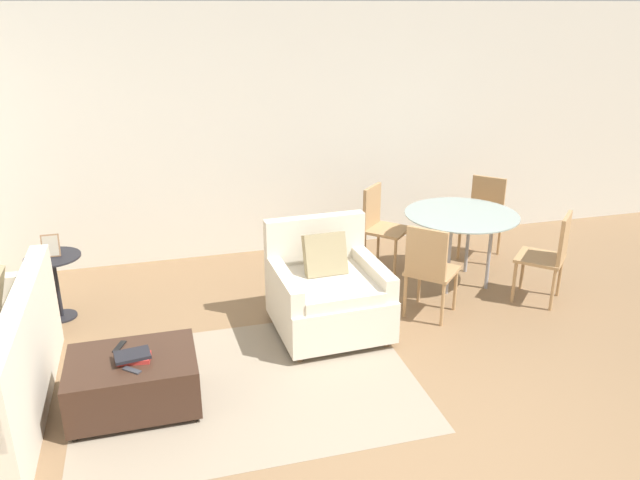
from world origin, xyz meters
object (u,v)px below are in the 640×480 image
Objects in this scene: dining_chair_near_left at (429,266)px; dining_chair_far_left at (380,221)px; tv_remote_primary at (119,347)px; side_table at (55,274)px; tv_remote_secondary at (132,370)px; dining_chair_far_right at (484,212)px; ottoman at (133,380)px; book_stack at (133,357)px; dining_table at (461,221)px; picture_frame at (51,246)px; dining_chair_near_right at (551,252)px; armchair at (327,293)px.

dining_chair_far_left is at bearing 90.00° from dining_chair_near_left.
dining_chair_far_left is at bearing 33.74° from tv_remote_primary.
side_table is 3.29m from dining_chair_far_left.
dining_chair_far_right reaches higher than tv_remote_secondary.
ottoman is at bearing -67.47° from side_table.
book_stack is (0.02, -0.03, 0.21)m from ottoman.
ottoman is 0.99× the size of dining_chair_far_right.
dining_chair_far_right is at bearing 45.00° from dining_chair_near_left.
dining_table is 0.90m from dining_chair_far_right.
dining_table is (3.89, -0.26, -0.04)m from picture_frame.
dining_chair_near_right is at bearing 10.96° from book_stack.
tv_remote_primary is 1.57m from picture_frame.
dining_chair_far_left reaches higher than tv_remote_secondary.
picture_frame is at bearing 112.75° from book_stack.
tv_remote_primary is 1.24× the size of tv_remote_secondary.
ottoman is 3.45× the size of book_stack.
dining_chair_far_right is (0.63, 0.63, -0.15)m from dining_table.
dining_chair_far_right is (3.86, 1.97, 0.30)m from ottoman.
side_table is (-0.59, 1.42, 0.03)m from tv_remote_primary.
side_table is at bearing -175.39° from dining_chair_far_right.
dining_table is (1.58, 0.60, 0.31)m from armchair.
dining_chair_near_left reaches higher than ottoman.
dining_chair_near_left is (3.26, -0.89, 0.08)m from side_table.
armchair is at bearing 178.54° from dining_chair_near_left.
picture_frame is at bearing 112.53° from ottoman.
armchair is at bearing 25.21° from book_stack.
book_stack reaches higher than ottoman.
armchair is 2.21m from dining_chair_near_right.
dining_table is 1.27× the size of dining_chair_far_left.
dining_chair_near_right and dining_chair_far_right have the same top height.
dining_chair_near_right is 1.26m from dining_chair_far_right.
dining_chair_far_left is (0.00, 1.26, 0.00)m from dining_chair_near_left.
book_stack is 2.68m from dining_chair_near_left.
armchair is 1.81m from ottoman.
dining_chair_near_left is at bearing 16.08° from book_stack.
dining_chair_near_right is (3.86, 0.71, 0.30)m from ottoman.
dining_chair_far_right is at bearing 90.00° from dining_chair_near_right.
book_stack is (-1.63, -0.77, 0.07)m from armchair.
dining_chair_near_left reaches higher than tv_remote_secondary.
tv_remote_secondary is 1.90m from side_table.
tv_remote_primary is at bearing -67.65° from picture_frame.
armchair reaches higher than ottoman.
dining_chair_near_right is at bearing -90.00° from dining_chair_far_right.
dining_chair_far_right is (4.52, 0.36, -0.20)m from picture_frame.
ottoman is at bearing -164.71° from dining_chair_near_left.
dining_table is at bearing 45.00° from dining_chair_near_left.
dining_chair_near_left is at bearing 15.29° from ottoman.
side_table is 3.39m from dining_chair_near_left.
tv_remote_secondary is at bearing -75.56° from tv_remote_primary.
armchair reaches higher than dining_chair_far_right.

